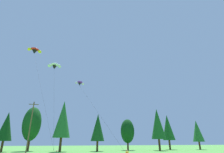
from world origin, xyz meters
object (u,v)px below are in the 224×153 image
at_px(parafoil_kite_high_red_yellow, 35,51).
at_px(parafoil_kite_mid_purple, 80,83).
at_px(utility_pole, 30,125).
at_px(parafoil_kite_far_white, 54,66).

height_order(parafoil_kite_high_red_yellow, parafoil_kite_mid_purple, parafoil_kite_high_red_yellow).
xyz_separation_m(utility_pole, parafoil_kite_high_red_yellow, (-0.50, -5.96, 16.01)).
bearing_deg(parafoil_kite_far_white, parafoil_kite_high_red_yellow, 144.61).
relative_size(parafoil_kite_mid_purple, parafoil_kite_far_white, 0.85).
distance_m(parafoil_kite_high_red_yellow, parafoil_kite_far_white, 8.08).
xyz_separation_m(utility_pole, parafoil_kite_far_white, (4.71, -9.66, 11.06)).
relative_size(utility_pole, parafoil_kite_mid_purple, 0.83).
xyz_separation_m(parafoil_kite_high_red_yellow, parafoil_kite_far_white, (5.21, -3.70, -4.95)).
bearing_deg(utility_pole, parafoil_kite_mid_purple, -43.92).
distance_m(utility_pole, parafoil_kite_far_white, 15.42).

